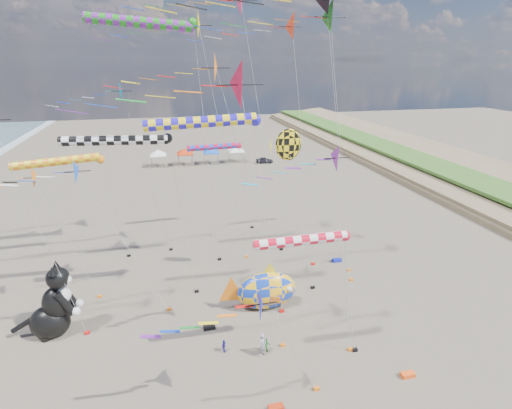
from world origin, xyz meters
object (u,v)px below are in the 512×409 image
at_px(cat_inflatable, 51,300).
at_px(child_green, 266,345).
at_px(fish_inflatable, 266,290).
at_px(person_adult, 263,345).
at_px(child_blue, 224,346).
at_px(parked_car, 265,160).

height_order(cat_inflatable, child_green, cat_inflatable).
distance_m(fish_inflatable, child_green, 5.51).
relative_size(person_adult, child_blue, 1.83).
bearing_deg(fish_inflatable, child_green, -104.49).
distance_m(person_adult, child_blue, 2.74).
bearing_deg(cat_inflatable, person_adult, -20.50).
distance_m(fish_inflatable, parked_car, 48.79).
bearing_deg(child_green, person_adult, -143.78).
height_order(child_blue, parked_car, parked_car).
distance_m(child_green, child_blue, 2.96).
bearing_deg(parked_car, fish_inflatable, 173.63).
relative_size(child_green, child_blue, 1.16).
xyz_separation_m(cat_inflatable, child_green, (14.69, -5.64, -2.34)).
relative_size(child_green, parked_car, 0.33).
xyz_separation_m(child_green, parked_car, (13.63, 52.45, 0.01)).
relative_size(cat_inflatable, child_blue, 6.00).
xyz_separation_m(child_green, child_blue, (-2.87, 0.72, -0.08)).
xyz_separation_m(person_adult, child_green, (0.34, 0.26, -0.32)).
bearing_deg(child_green, parked_car, 74.75).
height_order(person_adult, child_green, person_adult).
bearing_deg(fish_inflatable, cat_inflatable, 178.59).
bearing_deg(child_green, fish_inflatable, 74.82).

